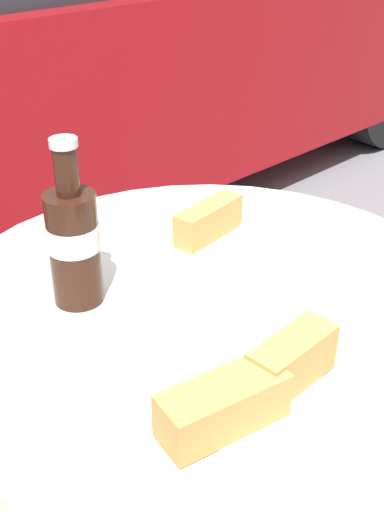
{
  "coord_description": "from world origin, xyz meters",
  "views": [
    {
      "loc": [
        -0.5,
        -0.49,
        1.23
      ],
      "look_at": [
        0.0,
        0.04,
        0.81
      ],
      "focal_mm": 45.0,
      "sensor_mm": 36.0,
      "label": 1
    }
  ],
  "objects": [
    {
      "name": "parked_car",
      "position": [
        1.23,
        2.01,
        0.68
      ],
      "size": [
        4.19,
        1.7,
        1.46
      ],
      "color": "#9E0F14",
      "rests_on": "ground_plane"
    },
    {
      "name": "lunch_plate_near",
      "position": [
        -0.11,
        -0.19,
        0.78
      ],
      "size": [
        0.25,
        0.25,
        0.07
      ],
      "color": "silver",
      "rests_on": "bistro_table"
    },
    {
      "name": "bistro_table",
      "position": [
        0.0,
        0.0,
        0.59
      ],
      "size": [
        0.76,
        0.76,
        0.76
      ],
      "color": "gold",
      "rests_on": "ground_plane"
    },
    {
      "name": "lunch_plate_far",
      "position": [
        0.1,
        0.12,
        0.78
      ],
      "size": [
        0.22,
        0.22,
        0.07
      ],
      "color": "silver",
      "rests_on": "bistro_table"
    },
    {
      "name": "cola_bottle_left",
      "position": [
        -0.12,
        0.12,
        0.85
      ],
      "size": [
        0.07,
        0.07,
        0.22
      ],
      "color": "#33190F",
      "rests_on": "bistro_table"
    }
  ]
}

